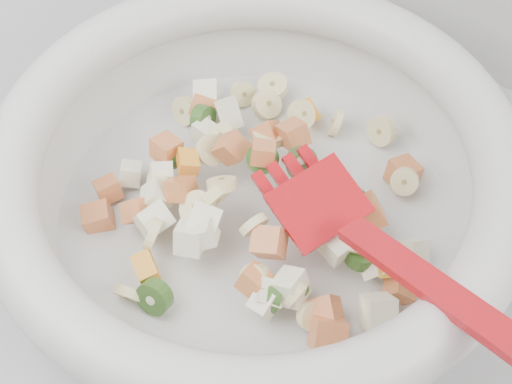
% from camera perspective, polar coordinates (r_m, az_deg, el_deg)
% --- Properties ---
extents(mixing_bowl, '(0.48, 0.41, 0.15)m').
position_cam_1_polar(mixing_bowl, '(0.60, 0.03, 0.77)').
color(mixing_bowl, silver).
rests_on(mixing_bowl, counter).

